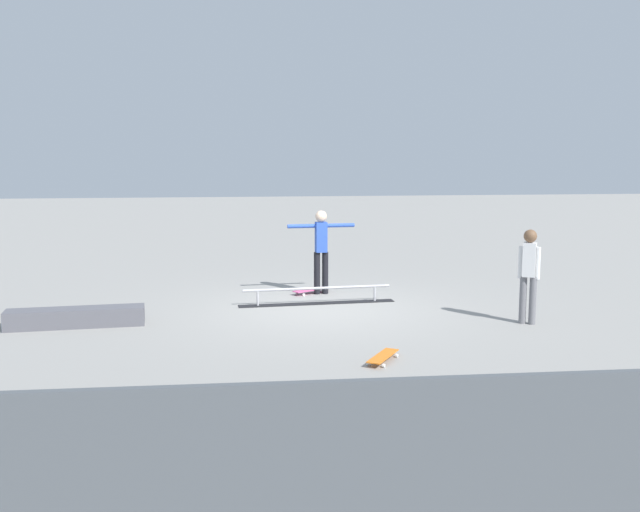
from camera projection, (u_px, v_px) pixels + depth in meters
ground_plane at (322, 309)px, 13.95m from camera, size 60.00×60.00×0.00m
grind_rail at (317, 296)px, 14.40m from camera, size 3.02×0.49×0.33m
skate_ledge at (75, 317)px, 12.60m from camera, size 2.29×0.66×0.31m
skater_main at (321, 246)px, 15.22m from camera, size 1.38×0.23×1.71m
skateboard_main at (311, 290)px, 15.38m from camera, size 0.78×0.60×0.09m
bystander_white_shirt at (529, 271)px, 12.68m from camera, size 0.36×0.26×1.62m
loose_skateboard_orange at (383, 356)px, 10.59m from camera, size 0.59×0.79×0.09m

